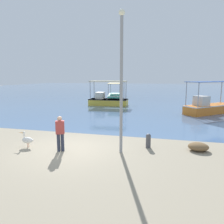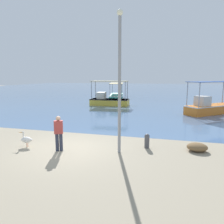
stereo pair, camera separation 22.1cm
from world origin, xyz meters
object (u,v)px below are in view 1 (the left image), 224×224
at_px(pelican, 27,140).
at_px(lamp_post, 121,76).
at_px(fisherman_standing, 60,133).
at_px(fishing_boat_center, 115,95).
at_px(fishing_boat_far_left, 107,100).
at_px(net_pile, 198,147).
at_px(fishing_boat_outer, 209,107).
at_px(mooring_bollard, 148,140).

bearing_deg(pelican, lamp_post, 5.29).
xyz_separation_m(pelican, fisherman_standing, (1.89, -0.12, 0.53)).
height_order(fishing_boat_center, fishing_boat_far_left, fishing_boat_far_left).
height_order(fishing_boat_far_left, net_pile, fishing_boat_far_left).
xyz_separation_m(fisherman_standing, net_pile, (6.36, 1.67, -0.71)).
relative_size(fishing_boat_center, fishing_boat_far_left, 1.49).
height_order(fishing_boat_outer, fisherman_standing, fishing_boat_outer).
bearing_deg(lamp_post, net_pile, 17.43).
height_order(pelican, net_pile, pelican).
relative_size(fishing_boat_center, pelican, 8.69).
height_order(fishing_boat_far_left, lamp_post, lamp_post).
relative_size(fishing_boat_outer, lamp_post, 0.82).
bearing_deg(net_pile, lamp_post, -162.57).
distance_m(fishing_boat_center, mooring_bollard, 24.62).
bearing_deg(net_pile, fishing_boat_outer, 78.40).
xyz_separation_m(fishing_boat_outer, mooring_bollard, (-4.70, -11.52, -0.29)).
bearing_deg(fisherman_standing, fishing_boat_far_left, 97.67).
distance_m(fisherman_standing, net_pile, 6.61).
xyz_separation_m(pelican, mooring_bollard, (5.89, 1.41, 0.01)).
distance_m(fishing_boat_far_left, fishing_boat_outer, 11.41).
distance_m(fishing_boat_outer, lamp_post, 14.11).
bearing_deg(mooring_bollard, fisherman_standing, -159.02).
bearing_deg(pelican, fishing_boat_center, 93.39).
bearing_deg(fishing_boat_center, fishing_boat_far_left, -82.36).
relative_size(fishing_boat_outer, pelican, 6.43).
distance_m(fishing_boat_outer, pelican, 16.72).
relative_size(mooring_bollard, net_pile, 0.75).
bearing_deg(fishing_boat_center, fishing_boat_outer, -44.78).
distance_m(fishing_boat_center, net_pile, 25.30).
xyz_separation_m(fishing_boat_outer, lamp_post, (-5.89, -12.50, 2.86)).
height_order(lamp_post, mooring_bollard, lamp_post).
bearing_deg(fishing_boat_far_left, fishing_boat_outer, -17.11).
height_order(fishing_boat_far_left, fishing_boat_outer, fishing_boat_outer).
relative_size(fishing_boat_outer, fisherman_standing, 3.07).
relative_size(fishing_boat_far_left, fisherman_standing, 2.77).
height_order(fishing_boat_outer, pelican, fishing_boat_outer).
xyz_separation_m(fishing_boat_far_left, mooring_bollard, (6.20, -14.88, -0.25)).
xyz_separation_m(fishing_boat_far_left, fishing_boat_outer, (10.91, -3.36, 0.04)).
height_order(fishing_boat_far_left, pelican, fishing_boat_far_left).
height_order(pelican, fisherman_standing, fisherman_standing).
bearing_deg(fishing_boat_far_left, fisherman_standing, -82.33).
height_order(fishing_boat_far_left, mooring_bollard, fishing_boat_far_left).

